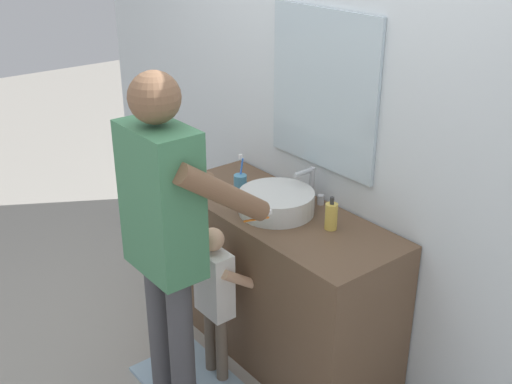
% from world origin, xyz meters
% --- Properties ---
extents(ground_plane, '(14.00, 14.00, 0.00)m').
position_xyz_m(ground_plane, '(0.00, 0.00, 0.00)').
color(ground_plane, '#9E998E').
extents(back_wall, '(4.40, 0.10, 2.70)m').
position_xyz_m(back_wall, '(0.00, 0.62, 1.35)').
color(back_wall, silver).
rests_on(back_wall, ground).
extents(vanity_cabinet, '(1.36, 0.54, 0.83)m').
position_xyz_m(vanity_cabinet, '(0.00, 0.30, 0.42)').
color(vanity_cabinet, brown).
rests_on(vanity_cabinet, ground).
extents(sink_basin, '(0.38, 0.38, 0.11)m').
position_xyz_m(sink_basin, '(0.00, 0.28, 0.89)').
color(sink_basin, silver).
rests_on(sink_basin, vanity_cabinet).
extents(faucet, '(0.18, 0.14, 0.18)m').
position_xyz_m(faucet, '(0.00, 0.51, 0.91)').
color(faucet, '#B7BABF').
rests_on(faucet, vanity_cabinet).
extents(toothbrush_cup, '(0.07, 0.07, 0.21)m').
position_xyz_m(toothbrush_cup, '(-0.32, 0.29, 0.88)').
color(toothbrush_cup, '#4C8EB2').
rests_on(toothbrush_cup, vanity_cabinet).
extents(soap_bottle, '(0.06, 0.06, 0.16)m').
position_xyz_m(soap_bottle, '(0.30, 0.37, 0.90)').
color(soap_bottle, gold).
rests_on(soap_bottle, vanity_cabinet).
extents(child_toddler, '(0.27, 0.27, 0.86)m').
position_xyz_m(child_toddler, '(0.00, -0.10, 0.52)').
color(child_toddler, '#6B5B4C').
rests_on(child_toddler, ground).
extents(adult_parent, '(0.51, 0.54, 1.65)m').
position_xyz_m(adult_parent, '(0.02, -0.36, 0.99)').
color(adult_parent, '#47474C').
rests_on(adult_parent, ground).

